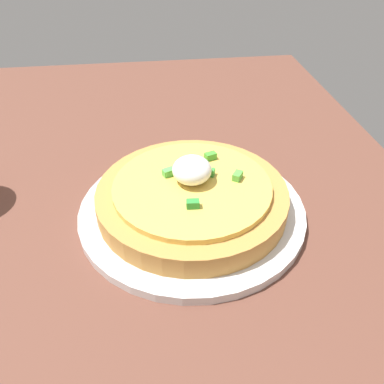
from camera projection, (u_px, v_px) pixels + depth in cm
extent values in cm
cube|color=brown|center=(76.00, 248.00, 42.00)|extent=(103.87, 82.43, 3.08)
cylinder|color=silver|center=(192.00, 210.00, 43.77)|extent=(24.79, 24.79, 1.02)
cylinder|color=#BE853F|center=(192.00, 198.00, 42.71)|extent=(20.61, 20.61, 2.44)
cylinder|color=gold|center=(192.00, 186.00, 41.77)|extent=(16.92, 16.92, 0.64)
ellipsoid|color=white|center=(192.00, 170.00, 41.18)|extent=(4.15, 4.15, 2.81)
cube|color=#50B54C|center=(169.00, 172.00, 42.60)|extent=(1.23, 1.49, 0.80)
cube|color=green|center=(179.00, 172.00, 42.66)|extent=(1.45, 1.12, 0.80)
cube|color=green|center=(209.00, 172.00, 42.64)|extent=(1.22, 1.49, 0.80)
cube|color=green|center=(210.00, 156.00, 45.16)|extent=(1.17, 1.47, 0.80)
cube|color=#51A83E|center=(238.00, 176.00, 42.05)|extent=(1.51, 1.37, 0.80)
cube|color=green|center=(193.00, 204.00, 38.32)|extent=(0.88, 1.33, 0.80)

